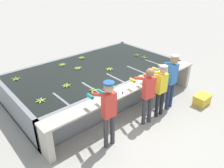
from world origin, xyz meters
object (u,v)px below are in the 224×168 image
at_px(banana_bunch_floating_8, 81,58).
at_px(banana_bunch_floating_9, 78,68).
at_px(banana_bunch_floating_5, 109,69).
at_px(banana_bunch_floating_6, 66,86).
at_px(crate, 202,100).
at_px(banana_bunch_floating_0, 137,55).
at_px(worker_1, 148,91).
at_px(banana_bunch_floating_1, 16,79).
at_px(knife_0, 162,72).
at_px(banana_bunch_floating_2, 144,57).
at_px(banana_bunch_floating_4, 94,90).
at_px(worker_0, 108,108).
at_px(banana_bunch_floating_7, 62,65).
at_px(knife_1, 123,92).
at_px(banana_bunch_floating_3, 41,100).
at_px(worker_3, 171,77).
at_px(worker_2, 160,86).

xyz_separation_m(banana_bunch_floating_8, banana_bunch_floating_9, (-0.64, -0.74, 0.00)).
xyz_separation_m(banana_bunch_floating_5, banana_bunch_floating_9, (-0.74, 0.76, -0.00)).
distance_m(banana_bunch_floating_6, crate, 4.23).
distance_m(banana_bunch_floating_0, crate, 2.89).
bearing_deg(worker_1, banana_bunch_floating_6, 126.91).
distance_m(banana_bunch_floating_1, knife_0, 4.52).
bearing_deg(banana_bunch_floating_9, banana_bunch_floating_2, -18.10).
relative_size(banana_bunch_floating_1, banana_bunch_floating_4, 1.00).
distance_m(banana_bunch_floating_5, banana_bunch_floating_6, 1.68).
xyz_separation_m(banana_bunch_floating_6, banana_bunch_floating_8, (1.58, 1.57, 0.00)).
bearing_deg(worker_0, banana_bunch_floating_7, 78.13).
bearing_deg(knife_1, worker_0, -151.39).
height_order(banana_bunch_floating_0, banana_bunch_floating_4, same).
bearing_deg(banana_bunch_floating_3, worker_3, -24.17).
xyz_separation_m(worker_1, worker_3, (1.09, 0.04, 0.06)).
relative_size(banana_bunch_floating_2, crate, 0.45).
bearing_deg(banana_bunch_floating_3, banana_bunch_floating_6, 16.97).
distance_m(banana_bunch_floating_9, knife_1, 2.13).
relative_size(worker_0, banana_bunch_floating_6, 6.14).
height_order(worker_0, banana_bunch_floating_4, worker_0).
xyz_separation_m(worker_0, knife_1, (0.95, 0.52, -0.15)).
relative_size(worker_2, crate, 2.86).
bearing_deg(banana_bunch_floating_9, worker_1, -80.90).
relative_size(worker_0, worker_2, 1.09).
distance_m(banana_bunch_floating_3, banana_bunch_floating_7, 2.35).
distance_m(banana_bunch_floating_2, banana_bunch_floating_3, 4.28).
bearing_deg(crate, banana_bunch_floating_5, 124.95).
bearing_deg(worker_1, banana_bunch_floating_5, 80.66).
relative_size(banana_bunch_floating_0, banana_bunch_floating_2, 1.02).
relative_size(worker_1, banana_bunch_floating_1, 5.98).
relative_size(worker_2, banana_bunch_floating_3, 5.58).
bearing_deg(knife_0, worker_0, -168.11).
height_order(worker_3, banana_bunch_floating_0, worker_3).
bearing_deg(worker_1, banana_bunch_floating_1, 125.57).
bearing_deg(worker_3, knife_0, 59.52).
distance_m(banana_bunch_floating_1, banana_bunch_floating_3, 1.64).
distance_m(worker_2, banana_bunch_floating_4, 1.84).
bearing_deg(banana_bunch_floating_1, banana_bunch_floating_3, -89.36).
bearing_deg(worker_2, banana_bunch_floating_5, 97.06).
bearing_deg(banana_bunch_floating_0, banana_bunch_floating_2, -85.35).
bearing_deg(banana_bunch_floating_3, banana_bunch_floating_7, 47.14).
xyz_separation_m(worker_2, crate, (1.49, -0.58, -0.78)).
height_order(banana_bunch_floating_6, banana_bunch_floating_8, same).
bearing_deg(banana_bunch_floating_0, banana_bunch_floating_5, -169.26).
bearing_deg(banana_bunch_floating_7, banana_bunch_floating_5, -54.57).
height_order(worker_1, banana_bunch_floating_4, worker_1).
height_order(worker_1, banana_bunch_floating_5, worker_1).
bearing_deg(knife_1, worker_3, -17.97).
bearing_deg(knife_0, crate, -62.05).
bearing_deg(banana_bunch_floating_8, worker_0, -114.80).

